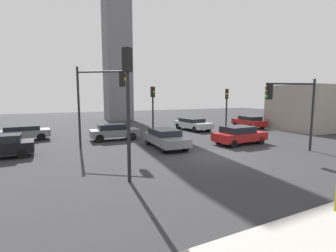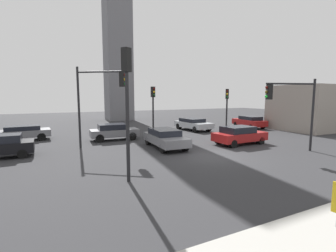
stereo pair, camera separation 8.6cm
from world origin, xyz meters
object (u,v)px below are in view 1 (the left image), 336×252
object	(u,v)px
car_2	(114,131)
car_4	(20,133)
traffic_light_1	(99,92)
car_3	(165,138)
traffic_light_4	(128,91)
traffic_light_3	(291,101)
traffic_light_0	(227,102)
car_0	(193,124)
car_6	(249,121)
traffic_light_2	(153,101)
car_1	(239,135)

from	to	relation	value
car_2	car_4	bearing A→B (deg)	159.26
traffic_light_1	car_3	xyz separation A→B (m)	(4.42, -1.69, -3.38)
car_2	car_3	world-z (taller)	car_2
traffic_light_4	car_4	size ratio (longest dim) A/B	1.21
traffic_light_3	car_3	xyz separation A→B (m)	(-7.06, 4.96, -2.76)
car_3	car_4	size ratio (longest dim) A/B	0.98
traffic_light_0	car_4	world-z (taller)	traffic_light_0
traffic_light_0	car_0	size ratio (longest dim) A/B	0.94
traffic_light_1	traffic_light_4	xyz separation A→B (m)	(-0.22, -7.56, -0.10)
traffic_light_0	car_6	size ratio (longest dim) A/B	0.98
traffic_light_2	car_3	bearing A→B (deg)	-26.13
traffic_light_2	car_6	xyz separation A→B (m)	(12.90, 0.43, -2.56)
traffic_light_1	traffic_light_2	distance (m)	7.05
traffic_light_0	traffic_light_2	xyz separation A→B (m)	(-7.20, 2.13, 0.12)
traffic_light_4	car_1	world-z (taller)	traffic_light_4
traffic_light_0	traffic_light_4	xyz separation A→B (m)	(-13.24, -9.32, 0.83)
traffic_light_4	car_1	xyz separation A→B (m)	(10.47, 4.40, -3.26)
traffic_light_4	car_0	world-z (taller)	traffic_light_4
car_2	car_6	xyz separation A→B (m)	(16.95, 1.15, -0.01)
car_4	traffic_light_4	bearing A→B (deg)	107.45
car_1	car_3	bearing A→B (deg)	164.11
traffic_light_1	car_6	size ratio (longest dim) A/B	1.27
car_0	car_4	world-z (taller)	car_0
car_3	car_4	world-z (taller)	car_3
traffic_light_2	car_1	distance (m)	8.71
traffic_light_2	traffic_light_4	bearing A→B (deg)	-39.83
car_2	traffic_light_0	bearing A→B (deg)	-4.66
traffic_light_0	traffic_light_2	distance (m)	7.51
car_4	traffic_light_3	bearing A→B (deg)	139.22
traffic_light_2	car_4	xyz separation A→B (m)	(-11.31, 2.40, -2.59)
traffic_light_1	car_0	bearing A→B (deg)	62.05
traffic_light_1	car_4	xyz separation A→B (m)	(-5.50, 6.29, -3.40)
traffic_light_1	traffic_light_2	bearing A→B (deg)	70.14
car_6	traffic_light_3	bearing A→B (deg)	153.00
traffic_light_1	car_4	bearing A→B (deg)	167.49
traffic_light_0	traffic_light_3	distance (m)	8.57
traffic_light_1	traffic_light_2	xyz separation A→B (m)	(5.82, 3.89, -0.81)
traffic_light_4	car_4	world-z (taller)	traffic_light_4
car_1	car_6	xyz separation A→B (m)	(8.47, 7.48, -0.01)
traffic_light_0	traffic_light_1	bearing A→B (deg)	-41.55
traffic_light_1	car_3	distance (m)	5.81
car_3	car_6	size ratio (longest dim) A/B	1.02
traffic_light_4	car_0	bearing A→B (deg)	15.29
car_4	car_6	world-z (taller)	car_6
car_1	car_6	bearing A→B (deg)	39.56
traffic_light_2	traffic_light_3	bearing A→B (deg)	16.14
traffic_light_0	car_2	xyz separation A→B (m)	(-11.25, 1.41, -2.44)
car_3	traffic_light_3	bearing A→B (deg)	57.86
car_0	traffic_light_1	bearing A→B (deg)	-69.43
traffic_light_3	car_3	size ratio (longest dim) A/B	1.05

